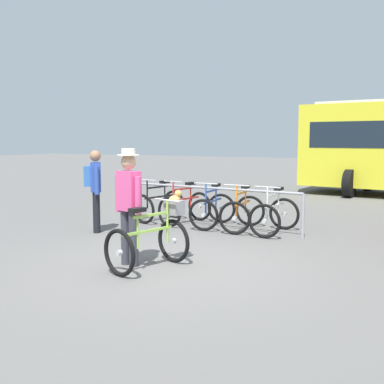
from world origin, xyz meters
TOP-DOWN VIEW (x-y plane):
  - ground_plane at (0.00, 0.00)m, footprint 80.00×80.00m
  - bike_rack_rail at (-0.63, 2.80)m, footprint 3.89×0.40m
  - racked_bike_black at (-2.11, 3.12)m, footprint 0.89×1.23m
  - racked_bike_red at (-1.41, 3.05)m, footprint 0.89×1.22m
  - racked_bike_blue at (-0.72, 2.99)m, footprint 0.71×1.13m
  - racked_bike_orange at (-0.02, 2.93)m, footprint 0.71×1.12m
  - racked_bike_white at (0.68, 2.87)m, footprint 0.76×1.15m
  - featured_bicycle at (-0.17, -0.28)m, footprint 0.94×1.25m
  - person_with_featured_bike at (-0.55, -0.34)m, footprint 0.51×0.32m
  - pedestrian_with_backpack at (-2.59, 1.42)m, footprint 0.46×0.47m

SIDE VIEW (x-z plane):
  - ground_plane at x=0.00m, z-range 0.00..0.00m
  - racked_bike_red at x=-1.41m, z-range -0.12..0.85m
  - racked_bike_black at x=-2.11m, z-range -0.12..0.86m
  - racked_bike_white at x=0.68m, z-range -0.12..0.85m
  - racked_bike_blue at x=-0.72m, z-range -0.12..0.86m
  - racked_bike_orange at x=-0.02m, z-range -0.12..0.85m
  - featured_bicycle at x=-0.17m, z-range -0.06..1.03m
  - bike_rack_rail at x=-0.63m, z-range 0.25..1.12m
  - pedestrian_with_backpack at x=-2.59m, z-range 0.12..1.76m
  - person_with_featured_bike at x=-0.55m, z-range 0.09..1.81m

